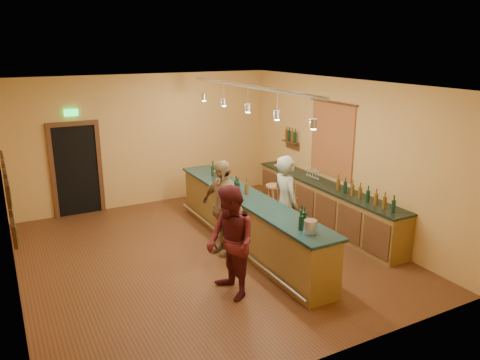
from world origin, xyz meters
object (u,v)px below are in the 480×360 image
bar_stool (274,191)px  bartender (286,204)px  customer_a (231,243)px  back_counter (326,204)px  customer_b (223,207)px  tasting_bar (247,217)px

bar_stool → bartender: bearing=-114.7°
bartender → customer_a: 2.03m
back_counter → customer_a: size_ratio=2.50×
back_counter → bartender: 1.69m
back_counter → customer_b: customer_b is taller
tasting_bar → customer_b: 0.63m
bartender → bar_stool: bartender is taller
tasting_bar → customer_b: size_ratio=2.79×
tasting_bar → bar_stool: 1.71m
tasting_bar → bartender: size_ratio=2.70×
customer_a → bartender: bearing=120.9°
tasting_bar → customer_b: bearing=-176.9°
customer_a → bar_stool: customer_a is taller
back_counter → bartender: (-1.49, -0.66, 0.46)m
bar_stool → customer_a: bearing=-132.7°
back_counter → customer_b: size_ratio=2.49×
customer_a → customer_b: customer_b is taller
bartender → bar_stool: (0.73, 1.58, -0.30)m
customer_a → bar_stool: (2.46, 2.66, -0.26)m
bartender → customer_b: (-1.12, 0.45, -0.03)m
customer_b → bar_stool: (1.85, 1.14, -0.27)m
tasting_bar → bar_stool: bearing=40.3°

